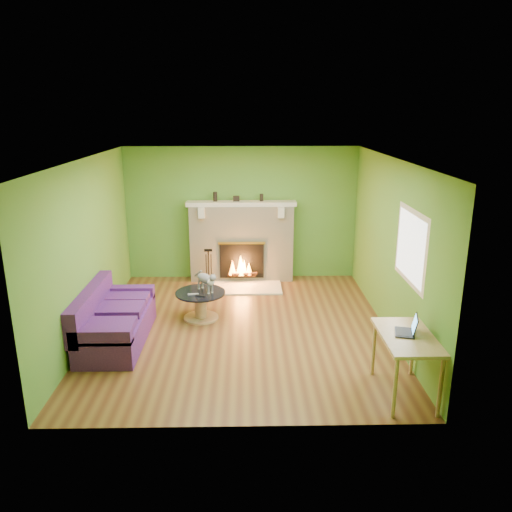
{
  "coord_description": "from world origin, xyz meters",
  "views": [
    {
      "loc": [
        0.09,
        -7.12,
        3.29
      ],
      "look_at": [
        0.24,
        0.4,
        1.05
      ],
      "focal_mm": 35.0,
      "sensor_mm": 36.0,
      "label": 1
    }
  ],
  "objects": [
    {
      "name": "fireplace",
      "position": [
        0.0,
        2.32,
        0.77
      ],
      "size": [
        2.1,
        0.46,
        1.58
      ],
      "color": "beige",
      "rests_on": "floor"
    },
    {
      "name": "mantel_vase_left",
      "position": [
        -0.5,
        2.33,
        1.67
      ],
      "size": [
        0.08,
        0.08,
        0.18
      ],
      "primitive_type": "cylinder",
      "color": "black",
      "rests_on": "mantel"
    },
    {
      "name": "wall_right",
      "position": [
        2.25,
        0.0,
        1.3
      ],
      "size": [
        0.0,
        5.0,
        5.0
      ],
      "primitive_type": "plane",
      "rotation": [
        1.57,
        0.0,
        -1.57
      ],
      "color": "#56892C",
      "rests_on": "floor"
    },
    {
      "name": "floor",
      "position": [
        0.0,
        0.0,
        0.0
      ],
      "size": [
        5.0,
        5.0,
        0.0
      ],
      "primitive_type": "plane",
      "color": "brown",
      "rests_on": "ground"
    },
    {
      "name": "desk",
      "position": [
        1.95,
        -1.9,
        0.68
      ],
      "size": [
        0.6,
        1.04,
        0.77
      ],
      "color": "tan",
      "rests_on": "floor"
    },
    {
      "name": "cat",
      "position": [
        -0.57,
        0.44,
        0.63
      ],
      "size": [
        0.51,
        0.56,
        0.35
      ],
      "primitive_type": null,
      "rotation": [
        0.0,
        0.0,
        0.67
      ],
      "color": "slate",
      "rests_on": "coffee_table"
    },
    {
      "name": "window_frame",
      "position": [
        2.24,
        -0.9,
        1.55
      ],
      "size": [
        0.0,
        1.2,
        1.2
      ],
      "primitive_type": "plane",
      "rotation": [
        1.57,
        0.0,
        -1.57
      ],
      "color": "silver",
      "rests_on": "wall_right"
    },
    {
      "name": "remote_black",
      "position": [
        -0.63,
        0.21,
        0.46
      ],
      "size": [
        0.16,
        0.1,
        0.02
      ],
      "primitive_type": "cube",
      "rotation": [
        0.0,
        0.0,
        -0.36
      ],
      "color": "black",
      "rests_on": "coffee_table"
    },
    {
      "name": "wall_left",
      "position": [
        -2.25,
        0.0,
        1.3
      ],
      "size": [
        0.0,
        5.0,
        5.0
      ],
      "primitive_type": "plane",
      "rotation": [
        1.57,
        0.0,
        1.57
      ],
      "color": "#56892C",
      "rests_on": "floor"
    },
    {
      "name": "wall_front",
      "position": [
        0.0,
        -2.5,
        1.3
      ],
      "size": [
        5.0,
        0.0,
        5.0
      ],
      "primitive_type": "plane",
      "rotation": [
        -1.57,
        0.0,
        0.0
      ],
      "color": "#56892C",
      "rests_on": "floor"
    },
    {
      "name": "window_pane",
      "position": [
        2.23,
        -0.9,
        1.55
      ],
      "size": [
        0.0,
        1.06,
        1.06
      ],
      "primitive_type": "plane",
      "rotation": [
        1.57,
        0.0,
        -1.57
      ],
      "color": "white",
      "rests_on": "wall_right"
    },
    {
      "name": "sofa",
      "position": [
        -1.86,
        -0.4,
        0.31
      ],
      "size": [
        0.85,
        1.79,
        0.8
      ],
      "color": "#3C1759",
      "rests_on": "floor"
    },
    {
      "name": "ceiling",
      "position": [
        0.0,
        0.0,
        2.6
      ],
      "size": [
        5.0,
        5.0,
        0.0
      ],
      "primitive_type": "plane",
      "rotation": [
        3.14,
        0.0,
        0.0
      ],
      "color": "white",
      "rests_on": "wall_back"
    },
    {
      "name": "remote_silver",
      "position": [
        -0.75,
        0.27,
        0.46
      ],
      "size": [
        0.17,
        0.06,
        0.02
      ],
      "primitive_type": "cube",
      "rotation": [
        0.0,
        0.0,
        0.09
      ],
      "color": "gray",
      "rests_on": "coffee_table"
    },
    {
      "name": "fire_tools",
      "position": [
        -0.63,
        1.95,
        0.39
      ],
      "size": [
        0.19,
        0.19,
        0.71
      ],
      "primitive_type": null,
      "color": "black",
      "rests_on": "hearth"
    },
    {
      "name": "laptop",
      "position": [
        1.93,
        -1.85,
        0.88
      ],
      "size": [
        0.32,
        0.34,
        0.22
      ],
      "primitive_type": null,
      "rotation": [
        0.0,
        0.0,
        -0.26
      ],
      "color": "black",
      "rests_on": "desk"
    },
    {
      "name": "coffee_table",
      "position": [
        -0.65,
        0.39,
        0.26
      ],
      "size": [
        0.8,
        0.8,
        0.45
      ],
      "color": "tan",
      "rests_on": "floor"
    },
    {
      "name": "mantel_box",
      "position": [
        -0.1,
        2.33,
        1.63
      ],
      "size": [
        0.12,
        0.08,
        0.1
      ],
      "primitive_type": "cube",
      "color": "black",
      "rests_on": "mantel"
    },
    {
      "name": "mantel",
      "position": [
        0.0,
        2.3,
        1.54
      ],
      "size": [
        2.1,
        0.28,
        0.08
      ],
      "primitive_type": "cube",
      "color": "beige",
      "rests_on": "fireplace"
    },
    {
      "name": "mantel_vase_right",
      "position": [
        0.39,
        2.33,
        1.65
      ],
      "size": [
        0.07,
        0.07,
        0.14
      ],
      "primitive_type": "cylinder",
      "color": "black",
      "rests_on": "mantel"
    },
    {
      "name": "wall_back",
      "position": [
        0.0,
        2.5,
        1.3
      ],
      "size": [
        5.0,
        0.0,
        5.0
      ],
      "primitive_type": "plane",
      "rotation": [
        1.57,
        0.0,
        0.0
      ],
      "color": "#56892C",
      "rests_on": "floor"
    },
    {
      "name": "hearth",
      "position": [
        0.0,
        1.8,
        0.01
      ],
      "size": [
        1.5,
        0.75,
        0.03
      ],
      "primitive_type": "cube",
      "color": "beige",
      "rests_on": "floor"
    }
  ]
}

